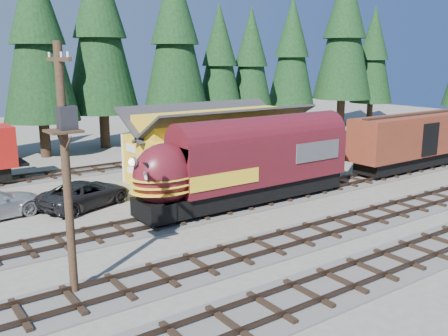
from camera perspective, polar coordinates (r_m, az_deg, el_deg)
ground at (r=28.55m, az=11.48°, el=-5.21°), size 120.00×120.00×0.00m
track_siding at (r=38.46m, az=17.36°, el=-0.86°), size 68.00×3.20×0.33m
track_spur at (r=38.71m, az=-19.53°, el=-0.92°), size 32.00×3.20×0.33m
depot at (r=35.63m, az=-0.71°, el=3.46°), size 12.80×7.00×5.30m
conifer_backdrop at (r=50.17m, az=-3.05°, el=14.14°), size 78.87×23.67×17.40m
locomotive at (r=28.94m, az=2.00°, el=0.04°), size 14.41×2.86×3.92m
boxcar at (r=41.18m, az=20.90°, el=3.09°), size 12.61×2.70×3.96m
utility_pole at (r=18.32m, az=-17.61°, el=1.36°), size 1.14×2.23×9.11m
pickup_truck_a at (r=30.27m, az=-15.54°, el=-2.86°), size 6.20×4.45×1.57m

